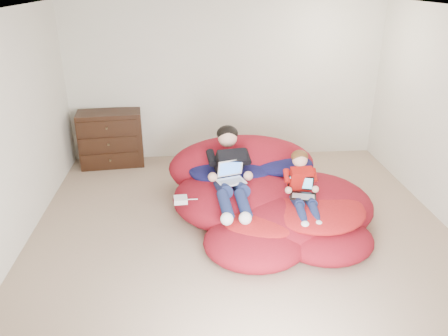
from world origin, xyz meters
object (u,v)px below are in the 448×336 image
laptop_black (302,190)px  dresser (111,139)px  older_boy (230,167)px  beanbag_pile (267,197)px  younger_boy (302,184)px  laptop_white (231,175)px

laptop_black → dresser: bearing=138.3°
older_boy → laptop_black: older_boy is taller
beanbag_pile → laptop_black: 0.59m
older_boy → younger_boy: older_boy is taller
dresser → laptop_black: 3.38m
laptop_white → beanbag_pile: bearing=15.1°
dresser → laptop_white: 2.63m
dresser → laptop_black: (2.52, -2.25, 0.11)m
beanbag_pile → laptop_white: bearing=-164.9°
beanbag_pile → laptop_black: beanbag_pile is taller
laptop_white → laptop_black: size_ratio=1.05×
beanbag_pile → dresser: bearing=139.8°
beanbag_pile → older_boy: (-0.47, 0.00, 0.43)m
beanbag_pile → younger_boy: size_ratio=3.01×
older_boy → younger_boy: bearing=-25.5°
laptop_white → laptop_black: 0.85m
younger_boy → laptop_black: younger_boy is taller
younger_boy → older_boy: bearing=154.5°
beanbag_pile → younger_boy: bearing=-48.9°
beanbag_pile → laptop_white: size_ratio=6.96×
younger_boy → laptop_white: (-0.80, 0.25, 0.03)m
dresser → laptop_black: bearing=-41.7°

